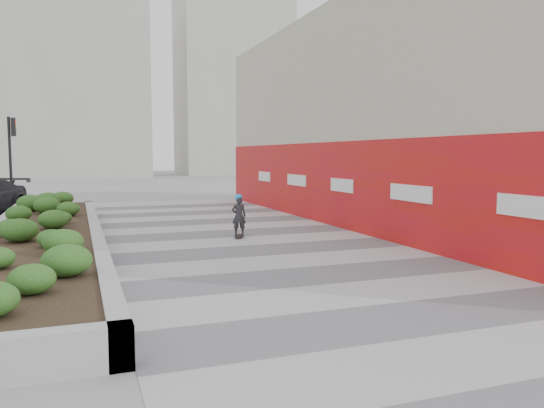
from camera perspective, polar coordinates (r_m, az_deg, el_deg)
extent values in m
plane|color=gray|center=(9.73, 8.74, -9.89)|extent=(160.00, 160.00, 0.00)
cube|color=#A8A8AD|center=(12.37, 1.97, -6.53)|extent=(8.00, 36.00, 0.01)
cube|color=beige|center=(20.79, 13.87, 9.18)|extent=(6.00, 24.00, 8.00)
cube|color=red|center=(19.26, 6.33, 2.18)|extent=(0.12, 24.00, 3.00)
cube|color=#9E9EA0|center=(24.18, -22.30, -0.47)|extent=(3.00, 0.30, 0.55)
cube|color=#9E9EA0|center=(15.38, -18.43, -3.44)|extent=(0.30, 18.00, 0.55)
cube|color=#2D2116|center=(15.41, -23.46, -3.69)|extent=(2.40, 17.40, 0.50)
cylinder|color=black|center=(25.86, -26.31, 3.78)|extent=(0.12, 0.12, 4.20)
cube|color=black|center=(25.86, -26.06, 7.45)|extent=(0.18, 0.28, 0.80)
cube|color=#ADAAA3|center=(63.65, -20.88, 11.69)|extent=(16.00, 12.00, 20.00)
cube|color=#ADAAA3|center=(71.59, -4.25, 12.88)|extent=(14.00, 10.00, 24.00)
cylinder|color=#595654|center=(12.56, 4.09, -6.36)|extent=(0.44, 0.44, 0.01)
cube|color=black|center=(16.32, -3.57, -3.43)|extent=(0.48, 0.74, 0.02)
imported|color=#27282D|center=(16.23, -3.58, -1.30)|extent=(0.49, 0.37, 1.21)
sphere|color=#1D96F7|center=(16.18, -3.60, 0.68)|extent=(0.23, 0.23, 0.23)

